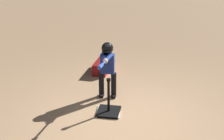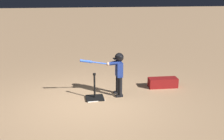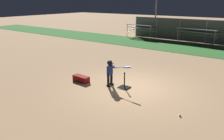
{
  "view_description": "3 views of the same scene",
  "coord_description": "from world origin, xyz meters",
  "px_view_note": "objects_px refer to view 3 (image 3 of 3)",
  "views": [
    {
      "loc": [
        4.82,
        0.65,
        2.89
      ],
      "look_at": [
        -0.63,
        -0.29,
        0.71
      ],
      "focal_mm": 50.0,
      "sensor_mm": 36.0,
      "label": 1
    },
    {
      "loc": [
        0.43,
        6.05,
        2.66
      ],
      "look_at": [
        -0.74,
        -0.49,
        0.7
      ],
      "focal_mm": 42.0,
      "sensor_mm": 36.0,
      "label": 2
    },
    {
      "loc": [
        4.45,
        -7.76,
        3.63
      ],
      "look_at": [
        -0.68,
        -0.6,
        0.81
      ],
      "focal_mm": 35.0,
      "sensor_mm": 36.0,
      "label": 3
    }
  ],
  "objects_px": {
    "equipment_bag": "(81,79)",
    "bleachers_left_center": "(199,35)",
    "baseball": "(180,115)",
    "batter_child": "(111,70)",
    "batting_tee": "(124,86)",
    "bleachers_right_center": "(144,30)"
  },
  "relations": [
    {
      "from": "bleachers_right_center",
      "to": "equipment_bag",
      "type": "relative_size",
      "value": 3.73
    },
    {
      "from": "equipment_bag",
      "to": "batter_child",
      "type": "bearing_deg",
      "value": 17.96
    },
    {
      "from": "batter_child",
      "to": "batting_tee",
      "type": "bearing_deg",
      "value": 12.71
    },
    {
      "from": "bleachers_right_center",
      "to": "baseball",
      "type": "bearing_deg",
      "value": -58.23
    },
    {
      "from": "batter_child",
      "to": "equipment_bag",
      "type": "xyz_separation_m",
      "value": [
        -1.43,
        -0.38,
        -0.6
      ]
    },
    {
      "from": "batting_tee",
      "to": "bleachers_left_center",
      "type": "xyz_separation_m",
      "value": [
        -0.33,
        12.99,
        0.56
      ]
    },
    {
      "from": "baseball",
      "to": "equipment_bag",
      "type": "xyz_separation_m",
      "value": [
        -4.86,
        0.48,
        0.1
      ]
    },
    {
      "from": "equipment_bag",
      "to": "baseball",
      "type": "bearing_deg",
      "value": -2.6
    },
    {
      "from": "batting_tee",
      "to": "bleachers_left_center",
      "type": "bearing_deg",
      "value": 91.44
    },
    {
      "from": "baseball",
      "to": "bleachers_left_center",
      "type": "distance_m",
      "value": 14.35
    },
    {
      "from": "bleachers_right_center",
      "to": "equipment_bag",
      "type": "distance_m",
      "value": 14.07
    },
    {
      "from": "batting_tee",
      "to": "bleachers_left_center",
      "type": "distance_m",
      "value": 13.0
    },
    {
      "from": "bleachers_right_center",
      "to": "bleachers_left_center",
      "type": "height_order",
      "value": "bleachers_right_center"
    },
    {
      "from": "equipment_bag",
      "to": "bleachers_left_center",
      "type": "bearing_deg",
      "value": 85.72
    },
    {
      "from": "batting_tee",
      "to": "bleachers_right_center",
      "type": "relative_size",
      "value": 0.22
    },
    {
      "from": "batter_child",
      "to": "bleachers_left_center",
      "type": "xyz_separation_m",
      "value": [
        0.31,
        13.13,
        -0.09
      ]
    },
    {
      "from": "baseball",
      "to": "bleachers_left_center",
      "type": "xyz_separation_m",
      "value": [
        -3.13,
        13.99,
        0.61
      ]
    },
    {
      "from": "batter_child",
      "to": "equipment_bag",
      "type": "bearing_deg",
      "value": -165.07
    },
    {
      "from": "batting_tee",
      "to": "bleachers_right_center",
      "type": "distance_m",
      "value": 14.28
    },
    {
      "from": "batting_tee",
      "to": "bleachers_left_center",
      "type": "relative_size",
      "value": 0.19
    },
    {
      "from": "batting_tee",
      "to": "baseball",
      "type": "xyz_separation_m",
      "value": [
        2.8,
        -1.0,
        -0.05
      ]
    },
    {
      "from": "baseball",
      "to": "batter_child",
      "type": "bearing_deg",
      "value": 165.94
    }
  ]
}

